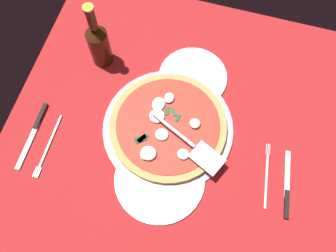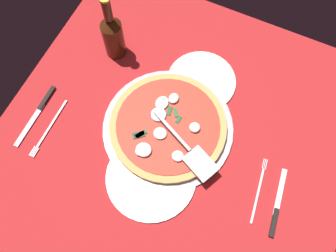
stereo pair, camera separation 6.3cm
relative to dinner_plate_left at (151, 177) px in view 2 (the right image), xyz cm
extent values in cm
cube|color=#A51E20|center=(13.27, -1.49, -1.00)|extent=(98.73, 98.73, 0.80)
cube|color=silver|center=(-25.51, 9.09, -0.55)|extent=(7.05, 7.05, 0.10)
cube|color=silver|center=(-25.51, 23.19, -0.55)|extent=(7.05, 7.05, 0.10)
cube|color=silver|center=(-18.46, 2.04, -0.55)|extent=(7.05, 7.05, 0.10)
cube|color=silver|center=(-18.46, 16.14, -0.55)|extent=(7.05, 7.05, 0.10)
cube|color=silver|center=(-18.46, 30.25, -0.55)|extent=(7.05, 7.05, 0.10)
cube|color=silver|center=(-11.41, -19.12, -0.55)|extent=(7.05, 7.05, 0.10)
cube|color=silver|center=(-11.41, -5.01, -0.55)|extent=(7.05, 7.05, 0.10)
cube|color=silver|center=(-11.41, 9.09, -0.55)|extent=(7.05, 7.05, 0.10)
cube|color=silver|center=(-11.41, 23.19, -0.55)|extent=(7.05, 7.05, 0.10)
cube|color=silver|center=(-11.41, 37.30, -0.55)|extent=(7.05, 7.05, 0.10)
cube|color=silver|center=(-4.36, -26.17, -0.55)|extent=(7.05, 7.05, 0.10)
cube|color=silver|center=(-4.36, -12.07, -0.55)|extent=(7.05, 7.05, 0.10)
cube|color=silver|center=(-4.36, 2.04, -0.55)|extent=(7.05, 7.05, 0.10)
cube|color=silver|center=(-4.36, 16.14, -0.55)|extent=(7.05, 7.05, 0.10)
cube|color=silver|center=(-4.36, 30.25, -0.55)|extent=(7.05, 7.05, 0.10)
cube|color=silver|center=(-4.36, 44.35, -0.55)|extent=(7.05, 7.05, 0.10)
cube|color=silver|center=(2.70, -47.33, -0.55)|extent=(7.05, 7.05, 0.10)
cube|color=silver|center=(2.70, -33.22, -0.55)|extent=(7.05, 7.05, 0.10)
cube|color=silver|center=(2.70, -19.12, -0.55)|extent=(7.05, 7.05, 0.10)
cube|color=silver|center=(2.70, -5.01, -0.55)|extent=(7.05, 7.05, 0.10)
cube|color=silver|center=(2.70, 9.09, -0.55)|extent=(7.05, 7.05, 0.10)
cube|color=silver|center=(2.70, 23.19, -0.55)|extent=(7.05, 7.05, 0.10)
cube|color=silver|center=(2.70, 37.30, -0.55)|extent=(7.05, 7.05, 0.10)
cube|color=silver|center=(9.75, -40.27, -0.55)|extent=(7.05, 7.05, 0.10)
cube|color=silver|center=(9.75, -26.17, -0.55)|extent=(7.05, 7.05, 0.10)
cube|color=silver|center=(9.75, -12.07, -0.55)|extent=(7.05, 7.05, 0.10)
cube|color=silver|center=(9.75, 2.04, -0.55)|extent=(7.05, 7.05, 0.10)
cube|color=silver|center=(9.75, 16.14, -0.55)|extent=(7.05, 7.05, 0.10)
cube|color=silver|center=(9.75, 30.25, -0.55)|extent=(7.05, 7.05, 0.10)
cube|color=silver|center=(9.75, 44.35, -0.55)|extent=(7.05, 7.05, 0.10)
cube|color=silver|center=(16.80, -47.33, -0.55)|extent=(7.05, 7.05, 0.10)
cube|color=silver|center=(16.80, -33.22, -0.55)|extent=(7.05, 7.05, 0.10)
cube|color=silver|center=(16.80, -19.12, -0.55)|extent=(7.05, 7.05, 0.10)
cube|color=silver|center=(16.80, -5.01, -0.55)|extent=(7.05, 7.05, 0.10)
cube|color=silver|center=(16.80, 9.09, -0.55)|extent=(7.05, 7.05, 0.10)
cube|color=silver|center=(16.80, 23.19, -0.55)|extent=(7.05, 7.05, 0.10)
cube|color=silver|center=(16.80, 37.30, -0.55)|extent=(7.05, 7.05, 0.10)
cube|color=silver|center=(23.85, -40.27, -0.55)|extent=(7.05, 7.05, 0.10)
cube|color=silver|center=(23.85, -26.17, -0.55)|extent=(7.05, 7.05, 0.10)
cube|color=silver|center=(23.85, -12.07, -0.55)|extent=(7.05, 7.05, 0.10)
cube|color=silver|center=(23.85, 2.04, -0.55)|extent=(7.05, 7.05, 0.10)
cube|color=silver|center=(23.85, 16.14, -0.55)|extent=(7.05, 7.05, 0.10)
cube|color=silver|center=(23.85, 30.25, -0.55)|extent=(7.05, 7.05, 0.10)
cube|color=silver|center=(23.85, 44.35, -0.55)|extent=(7.05, 7.05, 0.10)
cube|color=silver|center=(30.90, -33.22, -0.55)|extent=(7.05, 7.05, 0.10)
cube|color=silver|center=(30.90, -19.12, -0.55)|extent=(7.05, 7.05, 0.10)
cube|color=silver|center=(30.90, -5.01, -0.55)|extent=(7.05, 7.05, 0.10)
cube|color=silver|center=(30.90, 9.09, -0.55)|extent=(7.05, 7.05, 0.10)
cube|color=silver|center=(30.90, 23.19, -0.55)|extent=(7.05, 7.05, 0.10)
cube|color=silver|center=(30.90, 37.30, -0.55)|extent=(7.05, 7.05, 0.10)
cube|color=silver|center=(37.96, -40.27, -0.55)|extent=(7.05, 7.05, 0.10)
cube|color=silver|center=(37.96, -26.17, -0.55)|extent=(7.05, 7.05, 0.10)
cube|color=silver|center=(37.96, -12.07, -0.55)|extent=(7.05, 7.05, 0.10)
cube|color=silver|center=(37.96, 2.04, -0.55)|extent=(7.05, 7.05, 0.10)
cube|color=silver|center=(37.96, 16.14, -0.55)|extent=(7.05, 7.05, 0.10)
cube|color=silver|center=(37.96, 30.25, -0.55)|extent=(7.05, 7.05, 0.10)
cube|color=silver|center=(37.96, 44.35, -0.55)|extent=(7.05, 7.05, 0.10)
cube|color=silver|center=(45.01, -33.22, -0.55)|extent=(7.05, 7.05, 0.10)
cube|color=silver|center=(45.01, -19.12, -0.55)|extent=(7.05, 7.05, 0.10)
cube|color=silver|center=(45.01, -5.01, -0.55)|extent=(7.05, 7.05, 0.10)
cube|color=silver|center=(45.01, 9.09, -0.55)|extent=(7.05, 7.05, 0.10)
cube|color=silver|center=(45.01, 23.19, -0.55)|extent=(7.05, 7.05, 0.10)
cube|color=silver|center=(45.01, 37.30, -0.55)|extent=(7.05, 7.05, 0.10)
cube|color=silver|center=(52.06, -26.17, -0.55)|extent=(7.05, 7.05, 0.10)
cube|color=silver|center=(52.06, -12.07, -0.55)|extent=(7.05, 7.05, 0.10)
cube|color=silver|center=(52.06, 2.04, -0.55)|extent=(7.05, 7.05, 0.10)
cube|color=silver|center=(52.06, 16.14, -0.55)|extent=(7.05, 7.05, 0.10)
cube|color=silver|center=(52.06, 30.25, -0.55)|extent=(7.05, 7.05, 0.10)
cube|color=silver|center=(59.11, -33.22, -0.55)|extent=(7.05, 7.05, 0.10)
cube|color=silver|center=(59.11, -19.12, -0.55)|extent=(7.05, 7.05, 0.10)
cube|color=silver|center=(59.11, -5.01, -0.55)|extent=(7.05, 7.05, 0.10)
cube|color=silver|center=(59.11, 9.09, -0.55)|extent=(7.05, 7.05, 0.10)
cylinder|color=#AAAFB9|center=(15.06, 1.96, 0.04)|extent=(37.58, 37.58, 1.07)
cylinder|color=white|center=(0.00, 0.00, 0.00)|extent=(24.75, 24.75, 1.00)
cylinder|color=white|center=(33.32, -0.72, 0.00)|extent=(20.86, 20.86, 1.00)
cylinder|color=#E29C53|center=(15.06, 1.96, 1.45)|extent=(33.43, 33.43, 1.76)
cylinder|color=#B53525|center=(15.06, 1.96, 2.48)|extent=(29.55, 29.55, 0.30)
ellipsoid|color=silver|center=(17.20, -5.28, 3.31)|extent=(3.10, 3.10, 1.36)
ellipsoid|color=white|center=(4.73, 5.45, 3.27)|extent=(3.24, 2.73, 1.27)
ellipsoid|color=white|center=(16.55, 5.66, 3.15)|extent=(4.38, 4.44, 1.04)
ellipsoid|color=white|center=(11.54, 2.75, 3.16)|extent=(3.62, 3.78, 1.05)
ellipsoid|color=white|center=(5.27, 4.72, 3.32)|extent=(4.19, 4.44, 1.38)
ellipsoid|color=silver|center=(20.25, 6.31, 3.12)|extent=(4.52, 3.68, 0.98)
ellipsoid|color=white|center=(7.62, -4.45, 3.22)|extent=(3.15, 3.34, 1.18)
ellipsoid|color=white|center=(22.97, 3.86, 3.26)|extent=(3.41, 2.90, 1.26)
cube|color=#173920|center=(8.73, 8.02, 2.78)|extent=(3.52, 3.73, 0.30)
cube|color=#2A532A|center=(19.26, 1.51, 2.78)|extent=(2.86, 2.53, 0.30)
cube|color=#1E4730|center=(9.18, 7.57, 2.78)|extent=(3.58, 2.93, 0.30)
cube|color=#274825|center=(19.02, 3.41, 2.78)|extent=(2.95, 1.67, 0.30)
cube|color=#1D512B|center=(17.73, -0.13, 2.78)|extent=(2.42, 1.25, 0.30)
cube|color=#193F1C|center=(15.79, 6.15, 2.78)|extent=(1.84, 3.63, 0.30)
cube|color=silver|center=(8.01, -10.91, 4.16)|extent=(9.09, 10.42, 0.30)
cylinder|color=silver|center=(13.03, -0.08, 4.51)|extent=(7.28, 14.18, 1.00)
cube|color=silver|center=(7.85, -30.80, -0.20)|extent=(19.93, 14.63, 0.60)
cube|color=silver|center=(7.50, -28.03, 0.23)|extent=(15.28, 2.50, 0.25)
cube|color=silver|center=(16.65, -27.33, 0.23)|extent=(3.00, 0.59, 0.25)
cube|color=silver|center=(16.59, -26.89, 0.23)|extent=(3.00, 0.59, 0.25)
cube|color=silver|center=(16.54, -26.46, 0.23)|extent=(3.00, 0.59, 0.25)
cube|color=black|center=(2.57, -34.28, 0.50)|extent=(7.65, 2.13, 0.80)
cube|color=silver|center=(11.01, -33.23, 0.23)|extent=(13.31, 3.03, 0.25)
cube|color=white|center=(2.09, 35.81, -0.20)|extent=(19.98, 12.71, 0.60)
cube|color=silver|center=(2.10, 32.98, 0.23)|extent=(16.17, 0.69, 0.25)
cube|color=silver|center=(-7.48, 33.58, 0.23)|extent=(3.00, 0.24, 0.25)
cube|color=silver|center=(-7.48, 33.14, 0.23)|extent=(3.00, 0.24, 0.25)
cube|color=silver|center=(-7.48, 32.70, 0.23)|extent=(3.00, 0.24, 0.25)
cube|color=silver|center=(-7.48, 32.26, 0.23)|extent=(3.00, 0.24, 0.25)
cube|color=black|center=(8.30, 38.68, 0.50)|extent=(8.31, 1.25, 0.80)
cube|color=silver|center=(-1.04, 38.62, 0.23)|extent=(14.53, 1.48, 0.25)
cylinder|color=#3D1D0C|center=(31.99, 27.91, 6.05)|extent=(6.31, 6.31, 13.09)
cone|color=#3D1D0C|center=(31.99, 27.91, 14.11)|extent=(6.31, 6.31, 3.04)
cylinder|color=#3D1D0C|center=(31.99, 27.91, 19.45)|extent=(2.58, 2.58, 7.63)
camera|label=1|loc=(-22.81, -8.88, 97.86)|focal=39.12mm
camera|label=2|loc=(-20.61, -14.75, 97.86)|focal=39.12mm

